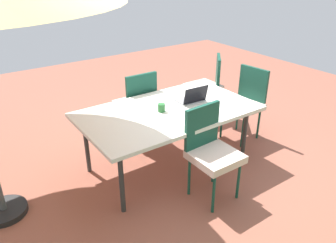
{
  "coord_description": "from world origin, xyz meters",
  "views": [
    {
      "loc": [
        1.97,
        2.81,
        2.28
      ],
      "look_at": [
        0.0,
        0.0,
        0.59
      ],
      "focal_mm": 35.48,
      "sensor_mm": 36.0,
      "label": 1
    }
  ],
  "objects_px": {
    "chair_south": "(137,102)",
    "laptop": "(192,98)",
    "dining_table": "(168,114)",
    "chair_southwest": "(208,84)",
    "chair_west": "(245,100)",
    "chair_north": "(211,149)",
    "cup": "(161,108)"
  },
  "relations": [
    {
      "from": "dining_table",
      "to": "laptop",
      "type": "height_order",
      "value": "laptop"
    },
    {
      "from": "laptop",
      "to": "cup",
      "type": "xyz_separation_m",
      "value": [
        0.45,
        0.01,
        -0.0
      ]
    },
    {
      "from": "chair_west",
      "to": "chair_north",
      "type": "height_order",
      "value": "same"
    },
    {
      "from": "dining_table",
      "to": "chair_southwest",
      "type": "height_order",
      "value": "chair_southwest"
    },
    {
      "from": "chair_south",
      "to": "chair_west",
      "type": "xyz_separation_m",
      "value": [
        -1.23,
        0.79,
        0.0
      ]
    },
    {
      "from": "chair_west",
      "to": "cup",
      "type": "relative_size",
      "value": 10.85
    },
    {
      "from": "dining_table",
      "to": "chair_southwest",
      "type": "distance_m",
      "value": 1.53
    },
    {
      "from": "chair_south",
      "to": "laptop",
      "type": "bearing_deg",
      "value": 114.23
    },
    {
      "from": "dining_table",
      "to": "chair_south",
      "type": "distance_m",
      "value": 0.8
    },
    {
      "from": "chair_southwest",
      "to": "chair_north",
      "type": "distance_m",
      "value": 1.95
    },
    {
      "from": "chair_southwest",
      "to": "cup",
      "type": "bearing_deg",
      "value": -19.94
    },
    {
      "from": "chair_north",
      "to": "cup",
      "type": "distance_m",
      "value": 0.75
    },
    {
      "from": "chair_north",
      "to": "cup",
      "type": "xyz_separation_m",
      "value": [
        0.13,
        -0.71,
        0.23
      ]
    },
    {
      "from": "chair_south",
      "to": "chair_north",
      "type": "distance_m",
      "value": 1.49
    },
    {
      "from": "laptop",
      "to": "chair_north",
      "type": "bearing_deg",
      "value": 69.06
    },
    {
      "from": "chair_north",
      "to": "cup",
      "type": "bearing_deg",
      "value": 97.26
    },
    {
      "from": "laptop",
      "to": "dining_table",
      "type": "bearing_deg",
      "value": 6.55
    },
    {
      "from": "laptop",
      "to": "cup",
      "type": "distance_m",
      "value": 0.45
    },
    {
      "from": "dining_table",
      "to": "chair_south",
      "type": "relative_size",
      "value": 2.03
    },
    {
      "from": "dining_table",
      "to": "chair_west",
      "type": "bearing_deg",
      "value": 179.81
    },
    {
      "from": "chair_south",
      "to": "laptop",
      "type": "relative_size",
      "value": 2.94
    },
    {
      "from": "chair_north",
      "to": "laptop",
      "type": "bearing_deg",
      "value": 62.83
    },
    {
      "from": "dining_table",
      "to": "chair_west",
      "type": "height_order",
      "value": "chair_west"
    },
    {
      "from": "dining_table",
      "to": "cup",
      "type": "relative_size",
      "value": 22.02
    },
    {
      "from": "chair_west",
      "to": "cup",
      "type": "height_order",
      "value": "chair_west"
    },
    {
      "from": "chair_west",
      "to": "chair_north",
      "type": "relative_size",
      "value": 1.0
    },
    {
      "from": "chair_north",
      "to": "chair_west",
      "type": "bearing_deg",
      "value": 26.47
    },
    {
      "from": "chair_west",
      "to": "laptop",
      "type": "xyz_separation_m",
      "value": [
        0.91,
        -0.03,
        0.23
      ]
    },
    {
      "from": "chair_west",
      "to": "chair_southwest",
      "type": "bearing_deg",
      "value": 171.55
    },
    {
      "from": "chair_west",
      "to": "dining_table",
      "type": "bearing_deg",
      "value": -96.9
    },
    {
      "from": "laptop",
      "to": "chair_west",
      "type": "bearing_deg",
      "value": -178.29
    },
    {
      "from": "dining_table",
      "to": "chair_southwest",
      "type": "bearing_deg",
      "value": -148.57
    }
  ]
}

